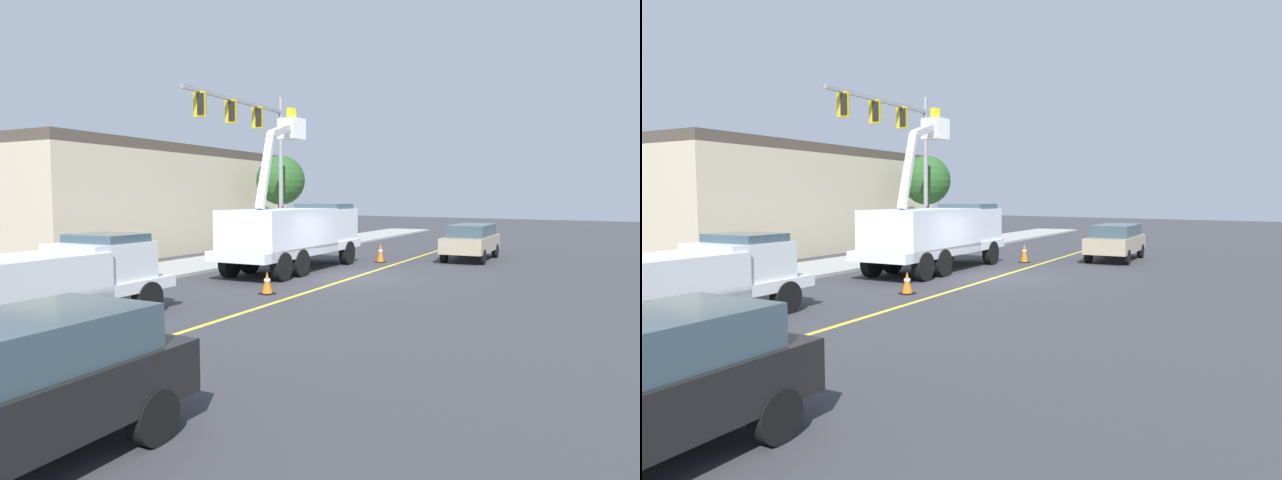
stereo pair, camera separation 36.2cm
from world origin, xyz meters
TOP-DOWN VIEW (x-y plane):
  - ground at (0.00, 0.00)m, footprint 120.00×120.00m
  - sidewalk_far_side at (-1.28, 7.38)m, footprint 59.74×13.77m
  - lane_centre_stripe at (0.00, 0.00)m, footprint 49.30×8.67m
  - utility_bucket_truck at (0.53, 3.19)m, footprint 8.51×3.86m
  - service_pickup_truck at (-10.53, 1.26)m, footprint 5.88×3.02m
  - passing_minivan at (8.39, -1.22)m, footprint 5.05×2.69m
  - traffic_cone_mid_front at (-4.49, 0.18)m, footprint 0.40×0.40m
  - traffic_cone_mid_rear at (4.90, 1.71)m, footprint 0.40×0.40m
  - traffic_signal_mast at (2.16, 6.95)m, footprint 7.41×1.47m
  - commercial_building_backdrop at (2.15, 16.61)m, footprint 19.47×12.75m
  - street_tree_right at (7.81, 10.26)m, footprint 2.88×2.88m

SIDE VIEW (x-z plane):
  - ground at x=0.00m, z-range 0.00..0.00m
  - lane_centre_stripe at x=0.00m, z-range 0.00..0.01m
  - sidewalk_far_side at x=-1.28m, z-range 0.00..0.12m
  - traffic_cone_mid_front at x=-4.49m, z-range -0.01..0.70m
  - traffic_cone_mid_rear at x=4.90m, z-range -0.01..0.87m
  - passing_minivan at x=8.39m, z-range 0.13..1.82m
  - service_pickup_truck at x=-10.53m, z-range 0.09..2.15m
  - utility_bucket_truck at x=0.53m, z-range -1.82..5.04m
  - commercial_building_backdrop at x=2.15m, z-range 0.00..5.74m
  - street_tree_right at x=7.81m, z-range 1.24..6.67m
  - traffic_signal_mast at x=2.16m, z-range 1.71..9.74m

